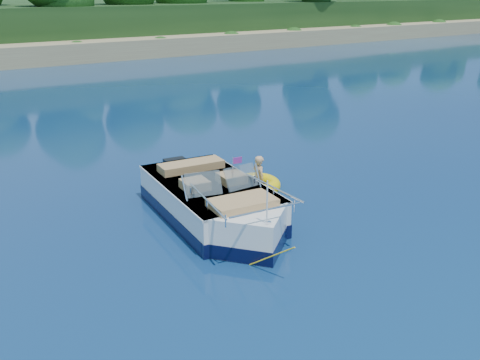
{
  "coord_description": "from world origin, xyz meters",
  "views": [
    {
      "loc": [
        -5.55,
        -6.39,
        5.45
      ],
      "look_at": [
        1.6,
        4.15,
        0.85
      ],
      "focal_mm": 40.0,
      "sensor_mm": 36.0,
      "label": 1
    }
  ],
  "objects": [
    {
      "name": "tow_tube",
      "position": [
        2.91,
        5.28,
        0.1
      ],
      "size": [
        1.52,
        1.52,
        0.38
      ],
      "rotation": [
        0.0,
        0.0,
        0.06
      ],
      "color": "yellow",
      "rests_on": "ground"
    },
    {
      "name": "motorboat",
      "position": [
        0.74,
        3.91,
        0.4
      ],
      "size": [
        2.64,
        6.24,
        2.08
      ],
      "rotation": [
        0.0,
        0.0,
        -0.1
      ],
      "color": "white",
      "rests_on": "ground"
    },
    {
      "name": "ground",
      "position": [
        0.0,
        0.0,
        0.0
      ],
      "size": [
        160.0,
        160.0,
        0.0
      ],
      "primitive_type": "plane",
      "color": "#0A1846",
      "rests_on": "ground"
    },
    {
      "name": "boy",
      "position": [
        2.94,
        5.23,
        0.0
      ],
      "size": [
        0.39,
        0.78,
        1.5
      ],
      "primitive_type": "imported",
      "rotation": [
        0.0,
        -0.17,
        1.5
      ],
      "color": "tan",
      "rests_on": "ground"
    }
  ]
}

